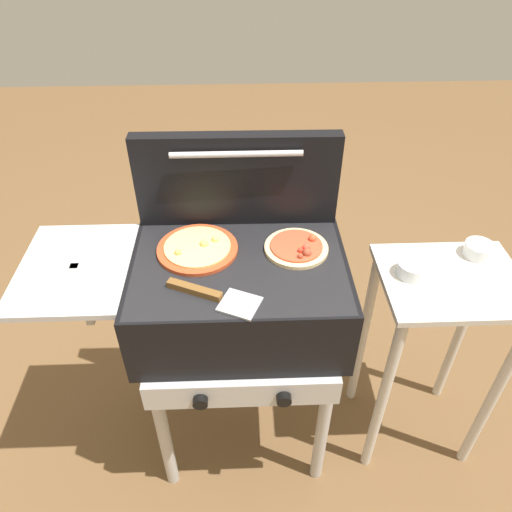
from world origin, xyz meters
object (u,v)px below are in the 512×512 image
Objects in this scene: pizza_pepperoni at (297,248)px; prep_table at (435,331)px; topping_bowl_near at (478,250)px; topping_bowl_far at (412,269)px; pizza_cheese at (198,248)px; spatula at (212,296)px; grill at (236,298)px.

pizza_pepperoni is 0.24× the size of prep_table.
topping_bowl_near and topping_bowl_far have the same top height.
topping_bowl_far is at bearing 170.27° from prep_table.
pizza_pepperoni reaches higher than prep_table.
spatula is (0.05, -0.21, -0.00)m from pizza_cheese.
pizza_pepperoni is 2.06× the size of topping_bowl_far.
prep_table is at bearing -5.74° from pizza_pepperoni.
pizza_cheese reaches higher than grill.
prep_table is 8.71× the size of topping_bowl_far.
grill is at bearing -179.63° from prep_table.
topping_bowl_near is (0.79, 0.11, 0.08)m from grill.
grill is 0.55m from topping_bowl_far.
prep_table is (0.73, 0.15, -0.33)m from spatula.
pizza_pepperoni is (0.19, 0.05, 0.15)m from grill.
grill reaches higher than prep_table.
spatula reaches higher than grill.
topping_bowl_far is at bearing -4.31° from pizza_pepperoni.
pizza_pepperoni and pizza_cheese have the same top height.
grill is 10.34× the size of topping_bowl_near.
pizza_cheese reaches higher than spatula.
pizza_cheese is 2.61× the size of topping_bowl_far.
grill is at bearing -177.26° from topping_bowl_far.
pizza_pepperoni is at bearing -1.71° from pizza_cheese.
topping_bowl_far is (0.55, 0.03, 0.08)m from grill.
pizza_pepperoni is at bearing 174.26° from prep_table.
grill is at bearing -171.86° from topping_bowl_near.
spatula is 0.63m from topping_bowl_far.
pizza_cheese reaches higher than prep_table.
grill is at bearing 67.69° from spatula.
pizza_cheese is (-0.30, 0.01, -0.00)m from pizza_pepperoni.
spatula is at bearing -76.27° from pizza_cheese.
pizza_cheese is at bearing 150.48° from grill.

